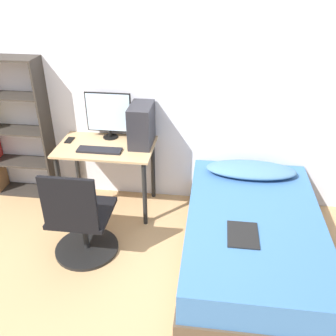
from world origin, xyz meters
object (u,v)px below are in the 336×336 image
monitor (109,114)px  pc_tower (141,125)px  office_chair (81,224)px  bed (252,239)px  bookshelf (1,132)px  keyboard (99,150)px

monitor → pc_tower: monitor is taller
monitor → office_chair: bearing=-92.0°
office_chair → bed: (1.49, 0.12, -0.10)m
bed → pc_tower: (-1.10, 0.75, 0.70)m
office_chair → bed: bearing=4.6°
bookshelf → keyboard: (1.18, -0.29, 0.00)m
keyboard → bed: bearing=-19.8°
monitor → keyboard: bearing=-94.2°
monitor → keyboard: (-0.02, -0.32, -0.25)m
pc_tower → bookshelf: bearing=177.3°
bed → bookshelf: bearing=162.9°
bookshelf → monitor: size_ratio=3.19×
bookshelf → monitor: (1.20, 0.03, 0.25)m
office_chair → bed: office_chair is taller
pc_tower → bed: bearing=-34.1°
bed → keyboard: 1.65m
pc_tower → office_chair: bearing=-114.3°
bookshelf → monitor: bearing=1.7°
bookshelf → monitor: bookshelf is taller
bookshelf → bed: bearing=-17.1°
office_chair → bookshelf: bearing=141.2°
bed → keyboard: size_ratio=4.40×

